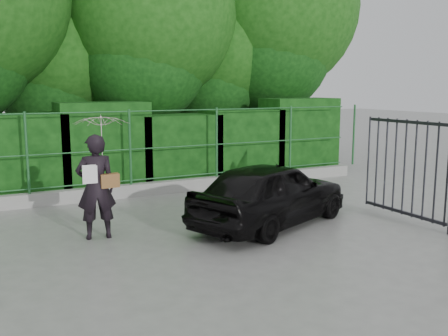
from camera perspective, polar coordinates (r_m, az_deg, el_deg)
name	(u,v)px	position (r m, az deg, el deg)	size (l,w,h in m)	color
ground	(190,254)	(8.05, -3.85, -9.76)	(80.00, 80.00, 0.00)	gray
kerb	(115,192)	(12.13, -12.35, -2.71)	(14.00, 0.25, 0.30)	#9E9E99
fence	(123,148)	(12.02, -11.50, 2.29)	(14.13, 0.06, 1.80)	#225B2C
hedge	(111,151)	(13.00, -12.75, 1.94)	(14.20, 1.20, 2.28)	black
trees	(119,17)	(15.43, -11.92, 16.51)	(17.10, 6.15, 8.08)	black
gate	(435,166)	(9.95, 23.00, 0.24)	(0.22, 2.33, 2.36)	#25252B
woman	(100,159)	(8.86, -14.02, 1.02)	(0.98, 0.96, 2.16)	black
car	(271,193)	(9.54, 5.42, -2.85)	(1.48, 3.67, 1.25)	black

